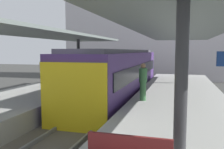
# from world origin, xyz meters

# --- Properties ---
(ground_plane) EXTENTS (80.00, 80.00, 0.00)m
(ground_plane) POSITION_xyz_m (0.00, 0.00, 0.00)
(ground_plane) COLOR #383835
(platform_left) EXTENTS (4.40, 28.00, 1.00)m
(platform_left) POSITION_xyz_m (-3.80, 0.00, 0.50)
(platform_left) COLOR #9E9E99
(platform_left) RESTS_ON ground_plane
(platform_right) EXTENTS (4.40, 28.00, 1.00)m
(platform_right) POSITION_xyz_m (3.80, 0.00, 0.50)
(platform_right) COLOR #9E9E99
(platform_right) RESTS_ON ground_plane
(track_ballast) EXTENTS (3.20, 28.00, 0.20)m
(track_ballast) POSITION_xyz_m (0.00, 0.00, 0.10)
(track_ballast) COLOR #59544C
(track_ballast) RESTS_ON ground_plane
(rail_near_side) EXTENTS (0.08, 28.00, 0.14)m
(rail_near_side) POSITION_xyz_m (-0.72, 0.00, 0.27)
(rail_near_side) COLOR slate
(rail_near_side) RESTS_ON track_ballast
(rail_far_side) EXTENTS (0.08, 28.00, 0.14)m
(rail_far_side) POSITION_xyz_m (0.72, 0.00, 0.27)
(rail_far_side) COLOR slate
(rail_far_side) RESTS_ON track_ballast
(commuter_train) EXTENTS (2.78, 15.08, 3.10)m
(commuter_train) POSITION_xyz_m (0.00, 6.06, 1.73)
(commuter_train) COLOR #472D6B
(commuter_train) RESTS_ON track_ballast
(canopy_left) EXTENTS (4.18, 21.00, 3.27)m
(canopy_left) POSITION_xyz_m (-3.80, 1.40, 4.14)
(canopy_left) COLOR #333335
(canopy_left) RESTS_ON platform_left
(canopy_right) EXTENTS (4.18, 21.00, 3.29)m
(canopy_right) POSITION_xyz_m (3.80, 1.40, 4.17)
(canopy_right) COLOR #333335
(canopy_right) RESTS_ON platform_right
(passenger_near_bench) EXTENTS (0.36, 0.36, 1.67)m
(passenger_near_bench) POSITION_xyz_m (2.20, 1.16, 1.87)
(passenger_near_bench) COLOR #386B3D
(passenger_near_bench) RESTS_ON platform_right
(passenger_mid_platform) EXTENTS (0.36, 0.36, 1.71)m
(passenger_mid_platform) POSITION_xyz_m (-5.31, 5.01, 1.89)
(passenger_mid_platform) COLOR #998460
(passenger_mid_platform) RESTS_ON platform_left
(station_building_backdrop) EXTENTS (18.00, 6.00, 11.00)m
(station_building_backdrop) POSITION_xyz_m (-0.50, 20.00, 5.50)
(station_building_backdrop) COLOR #B7B2B7
(station_building_backdrop) RESTS_ON ground_plane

